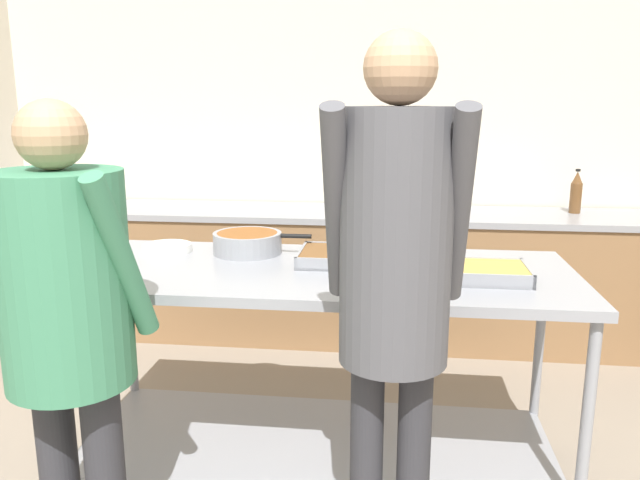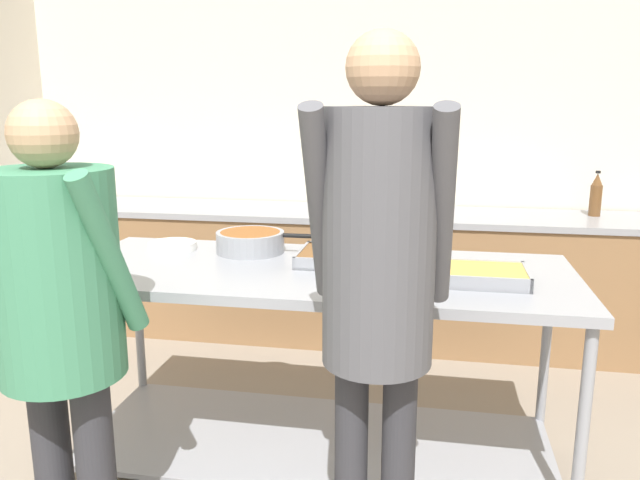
% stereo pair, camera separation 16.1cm
% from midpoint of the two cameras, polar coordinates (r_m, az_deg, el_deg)
% --- Properties ---
extents(wall_rear, '(4.94, 0.06, 2.65)m').
position_cam_midpoint_polar(wall_rear, '(4.51, 4.19, 8.93)').
color(wall_rear, beige).
rests_on(wall_rear, ground_plane).
extents(back_counter, '(4.78, 0.65, 0.89)m').
position_cam_midpoint_polar(back_counter, '(4.30, 3.46, -3.14)').
color(back_counter, olive).
rests_on(back_counter, ground_plane).
extents(serving_counter, '(2.13, 0.86, 0.93)m').
position_cam_midpoint_polar(serving_counter, '(2.71, 1.33, -8.79)').
color(serving_counter, gray).
rests_on(serving_counter, ground_plane).
extents(plate_stack, '(0.23, 0.23, 0.04)m').
position_cam_midpoint_polar(plate_stack, '(3.00, -11.87, -0.54)').
color(plate_stack, white).
rests_on(plate_stack, serving_counter).
extents(sauce_pan, '(0.45, 0.31, 0.10)m').
position_cam_midpoint_polar(sauce_pan, '(2.89, -4.78, -0.11)').
color(sauce_pan, gray).
rests_on(sauce_pan, serving_counter).
extents(serving_tray_vegetables, '(0.41, 0.32, 0.05)m').
position_cam_midpoint_polar(serving_tray_vegetables, '(2.70, 4.17, -1.61)').
color(serving_tray_vegetables, gray).
rests_on(serving_tray_vegetables, serving_counter).
extents(serving_tray_roast, '(0.49, 0.27, 0.05)m').
position_cam_midpoint_polar(serving_tray_roast, '(2.51, 14.76, -3.08)').
color(serving_tray_roast, gray).
rests_on(serving_tray_roast, serving_counter).
extents(guest_serving_left, '(0.43, 0.34, 1.81)m').
position_cam_midpoint_polar(guest_serving_left, '(1.87, 7.84, -2.46)').
color(guest_serving_left, '#2D2D33').
rests_on(guest_serving_left, ground_plane).
extents(guest_serving_right, '(0.53, 0.40, 1.62)m').
position_cam_midpoint_polar(guest_serving_right, '(2.14, -20.82, -5.19)').
color(guest_serving_right, '#2D2D33').
rests_on(guest_serving_right, ground_plane).
extents(water_bottle, '(0.07, 0.07, 0.29)m').
position_cam_midpoint_polar(water_bottle, '(4.39, 24.89, 3.73)').
color(water_bottle, brown).
rests_on(water_bottle, back_counter).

